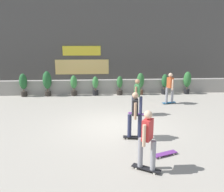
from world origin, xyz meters
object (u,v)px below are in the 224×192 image
Objects in this scene: potted_plant_0 at (23,83)px; potted_plant_5 at (140,82)px; potted_plant_2 at (74,85)px; potted_plant_3 at (95,85)px; potted_plant_4 at (120,85)px; skater_far_right at (135,113)px; skateboard_near_camera at (165,154)px; skater_far_left at (170,87)px; potted_plant_1 at (47,82)px; skater_mid_plaza at (147,138)px; potted_plant_7 at (187,81)px; skater_by_wall_right at (137,95)px; potted_plant_6 at (165,83)px.

potted_plant_5 is (7.24, -0.00, -0.03)m from potted_plant_0.
potted_plant_2 is 1.06× the size of potted_plant_3.
skater_far_right is (-0.17, -6.89, 0.31)m from potted_plant_4.
skateboard_near_camera is (0.56, -8.22, -0.57)m from potted_plant_4.
skater_far_left is at bearing -15.45° from potted_plant_0.
potted_plant_3 is 4.65m from skater_far_left.
potted_plant_1 is 1.12× the size of potted_plant_5.
potted_plant_3 is 0.71× the size of skater_mid_plaza.
potted_plant_7 is (10.27, 0.00, 0.02)m from potted_plant_0.
potted_plant_3 is 0.83× the size of potted_plant_7.
skater_by_wall_right is 2.80m from skater_far_left.
potted_plant_5 is 9.15m from skater_mid_plaza.
potted_plant_0 reaches higher than potted_plant_3.
skater_far_right reaches higher than potted_plant_6.
potted_plant_1 is 1.07× the size of potted_plant_7.
skateboard_near_camera is (-3.78, -8.22, -0.77)m from potted_plant_7.
potted_plant_4 is at bearing 88.77° from skater_mid_plaza.
potted_plant_7 is 0.85× the size of skater_by_wall_right.
skater_far_right is (-2.66, -4.56, 0.00)m from skater_far_left.
potted_plant_6 is 9.53m from skater_mid_plaza.
skater_by_wall_right is at bearing -65.44° from potted_plant_3.
skater_by_wall_right and skater_far_left have the same top height.
potted_plant_0 is 1.11× the size of potted_plant_2.
potted_plant_3 is 4.60m from skater_by_wall_right.
potted_plant_5 is 0.81× the size of skater_by_wall_right.
potted_plant_7 is 0.85× the size of skater_far_left.
potted_plant_1 is at bearing 180.00° from potted_plant_5.
skater_far_left is (6.97, -2.32, 0.04)m from potted_plant_1.
skater_far_left is (2.68, 6.70, 0.00)m from skater_mid_plaza.
potted_plant_4 is at bearing 0.00° from potted_plant_3.
potted_plant_0 is at bearing 180.00° from potted_plant_5.
potted_plant_0 is at bearing 122.44° from skater_mid_plaza.
skater_mid_plaza is at bearing -73.51° from potted_plant_2.
skater_far_left is 2.07× the size of skateboard_near_camera.
skater_far_right reaches higher than potted_plant_0.
potted_plant_7 is (4.34, -0.00, 0.20)m from potted_plant_4.
potted_plant_5 is at bearing -0.00° from potted_plant_0.
potted_plant_0 is 1.18× the size of potted_plant_3.
potted_plant_0 is 3.06m from potted_plant_2.
skater_mid_plaza reaches higher than potted_plant_7.
potted_plant_4 is (1.53, 0.00, -0.00)m from potted_plant_3.
potted_plant_1 is 4.49m from potted_plant_4.
potted_plant_3 is at bearing 0.00° from potted_plant_2.
potted_plant_2 is 7.40m from skater_far_right.
skater_far_left reaches higher than potted_plant_1.
potted_plant_3 is 0.93× the size of potted_plant_6.
potted_plant_1 reaches higher than potted_plant_3.
skater_mid_plaza is 2.07× the size of skateboard_near_camera.
potted_plant_6 is at bearing 74.22° from skateboard_near_camera.
potted_plant_4 is 0.87× the size of potted_plant_5.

